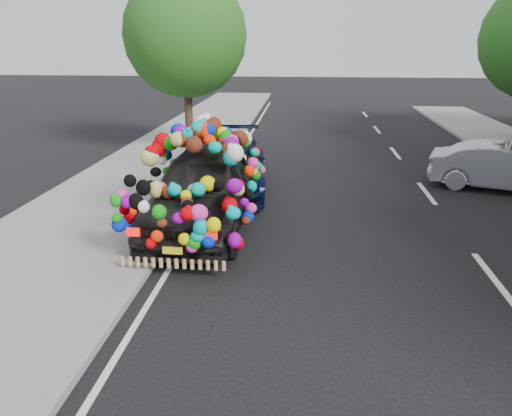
{
  "coord_description": "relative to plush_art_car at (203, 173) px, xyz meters",
  "views": [
    {
      "loc": [
        0.31,
        -8.05,
        3.85
      ],
      "look_at": [
        -0.54,
        0.66,
        0.9
      ],
      "focal_mm": 35.0,
      "sensor_mm": 36.0,
      "label": 1
    }
  ],
  "objects": [
    {
      "name": "ground",
      "position": [
        1.8,
        -2.0,
        -1.19
      ],
      "size": [
        100.0,
        100.0,
        0.0
      ],
      "primitive_type": "plane",
      "color": "black",
      "rests_on": "ground"
    },
    {
      "name": "sidewalk",
      "position": [
        -2.5,
        -2.0,
        -1.13
      ],
      "size": [
        4.0,
        60.0,
        0.12
      ],
      "primitive_type": "cube",
      "color": "gray",
      "rests_on": "ground"
    },
    {
      "name": "kerb",
      "position": [
        -0.55,
        -2.0,
        -1.13
      ],
      "size": [
        0.15,
        60.0,
        0.13
      ],
      "primitive_type": "cube",
      "color": "gray",
      "rests_on": "ground"
    },
    {
      "name": "lane_markings",
      "position": [
        5.4,
        -2.0,
        -1.19
      ],
      "size": [
        6.0,
        50.0,
        0.01
      ],
      "primitive_type": null,
      "color": "silver",
      "rests_on": "ground"
    },
    {
      "name": "tree_near_sidewalk",
      "position": [
        -2.0,
        7.5,
        2.83
      ],
      "size": [
        4.2,
        4.2,
        6.13
      ],
      "color": "#332114",
      "rests_on": "ground"
    },
    {
      "name": "plush_art_car",
      "position": [
        0.0,
        0.0,
        0.0
      ],
      "size": [
        2.42,
        5.12,
        2.31
      ],
      "rotation": [
        0.0,
        0.0,
        -0.02
      ],
      "color": "black",
      "rests_on": "ground"
    },
    {
      "name": "navy_sedan",
      "position": [
        0.08,
        2.91,
        -0.48
      ],
      "size": [
        2.46,
        5.06,
        1.42
      ],
      "primitive_type": "imported",
      "rotation": [
        0.0,
        0.0,
        0.1
      ],
      "color": "black",
      "rests_on": "ground"
    },
    {
      "name": "silver_hatchback",
      "position": [
        7.48,
        3.55,
        -0.57
      ],
      "size": [
        4.02,
        2.48,
        1.25
      ],
      "primitive_type": "imported",
      "rotation": [
        0.0,
        0.0,
        1.24
      ],
      "color": "#9FA2A6",
      "rests_on": "ground"
    }
  ]
}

